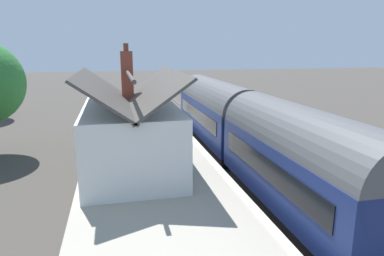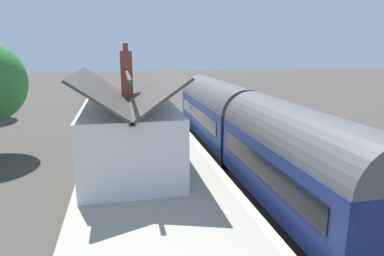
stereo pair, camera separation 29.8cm
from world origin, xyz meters
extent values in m
plane|color=#423D38|center=(0.00, 0.00, 0.00)|extent=(160.00, 160.00, 0.00)
cube|color=#A39B8C|center=(0.00, 4.16, 0.49)|extent=(32.00, 6.33, 0.98)
cube|color=beige|center=(0.00, 1.18, 0.99)|extent=(32.00, 0.36, 0.02)
cube|color=gray|center=(0.00, -1.62, 0.07)|extent=(52.00, 0.08, 0.14)
cube|color=gray|center=(0.00, -0.18, 0.07)|extent=(52.00, 0.08, 0.14)
cube|color=black|center=(1.26, -0.90, 0.35)|extent=(9.81, 2.29, 0.70)
cube|color=navy|center=(1.26, -0.90, 1.85)|extent=(10.67, 2.70, 2.30)
cylinder|color=#515154|center=(1.26, -0.90, 3.00)|extent=(10.67, 2.65, 2.65)
cube|color=black|center=(1.26, 0.47, 2.14)|extent=(9.07, 0.03, 0.80)
cylinder|color=black|center=(4.46, -0.90, 0.35)|extent=(0.70, 2.16, 0.70)
cylinder|color=black|center=(-1.94, -0.90, 0.35)|extent=(0.70, 2.16, 0.70)
cube|color=black|center=(6.62, -0.90, 2.25)|extent=(0.04, 2.16, 0.90)
cylinder|color=#F2EDCC|center=(6.64, -0.90, 1.27)|extent=(0.06, 0.24, 0.24)
cube|color=red|center=(6.68, -0.90, 0.82)|extent=(0.16, 2.56, 0.24)
cube|color=black|center=(-9.34, -0.90, 0.35)|extent=(8.77, 2.29, 0.70)
cube|color=navy|center=(-9.34, -0.90, 1.85)|extent=(9.53, 2.70, 2.30)
cylinder|color=#515154|center=(-9.34, -0.90, 3.00)|extent=(9.53, 2.65, 2.65)
cube|color=black|center=(-9.34, 0.47, 2.14)|extent=(8.10, 0.03, 0.80)
cylinder|color=black|center=(-6.48, -0.90, 0.35)|extent=(0.70, 2.16, 0.70)
cylinder|color=black|center=(-12.20, -0.90, 0.35)|extent=(0.70, 2.16, 0.70)
cube|color=white|center=(-5.18, 5.02, 2.43)|extent=(6.96, 4.02, 2.89)
cube|color=#47423D|center=(-5.18, 4.02, 4.58)|extent=(7.46, 2.27, 1.64)
cube|color=#47423D|center=(-5.18, 6.03, 4.58)|extent=(7.46, 2.27, 1.64)
cylinder|color=#47423D|center=(-5.18, 5.02, 5.29)|extent=(7.46, 0.16, 0.16)
cube|color=brown|center=(-3.30, 5.02, 5.05)|extent=(0.56, 0.56, 2.35)
cylinder|color=brown|center=(-3.30, 5.02, 6.41)|extent=(0.24, 0.24, 0.36)
cube|color=teal|center=(-6.17, 2.99, 2.03)|extent=(0.90, 0.06, 2.10)
cube|color=teal|center=(-7.57, 2.99, 2.68)|extent=(0.80, 0.05, 1.10)
cube|color=teal|center=(-4.77, 2.99, 2.68)|extent=(0.80, 0.05, 1.10)
cube|color=#26727F|center=(10.64, 3.24, 1.43)|extent=(1.41, 0.45, 0.06)
cube|color=#26727F|center=(10.65, 3.06, 1.66)|extent=(1.40, 0.16, 0.40)
cube|color=black|center=(10.08, 3.22, 1.20)|extent=(0.07, 0.36, 0.44)
cube|color=black|center=(11.20, 3.26, 1.20)|extent=(0.07, 0.36, 0.44)
cube|color=#26727F|center=(3.11, 3.01, 1.43)|extent=(1.41, 0.45, 0.06)
cube|color=#26727F|center=(3.12, 2.83, 1.66)|extent=(1.40, 0.15, 0.40)
cube|color=black|center=(2.55, 2.99, 1.20)|extent=(0.07, 0.36, 0.44)
cube|color=black|center=(3.67, 3.02, 1.20)|extent=(0.07, 0.36, 0.44)
cylinder|color=teal|center=(8.03, 4.56, 1.16)|extent=(0.46, 0.46, 0.35)
ellipsoid|color=#3D8438|center=(8.03, 4.56, 1.51)|extent=(0.50, 0.50, 0.60)
cylinder|color=black|center=(7.38, 5.49, 1.15)|extent=(0.41, 0.41, 0.33)
ellipsoid|color=#2D7233|center=(7.38, 5.49, 1.50)|extent=(0.53, 0.53, 0.48)
cylinder|color=gray|center=(2.81, 3.74, 1.13)|extent=(0.42, 0.42, 0.29)
ellipsoid|color=olive|center=(2.81, 3.74, 1.42)|extent=(0.43, 0.43, 0.44)
cone|color=#DB323F|center=(2.81, 3.74, 1.57)|extent=(0.11, 0.11, 0.17)
cone|color=black|center=(8.13, 6.40, 1.17)|extent=(0.42, 0.42, 0.38)
cylinder|color=black|center=(8.13, 6.40, 1.01)|extent=(0.23, 0.23, 0.06)
ellipsoid|color=#2D7233|center=(8.13, 6.40, 1.58)|extent=(0.61, 0.61, 0.72)
cone|color=#E22371|center=(8.13, 6.40, 1.79)|extent=(0.10, 0.10, 0.24)
cylinder|color=black|center=(8.96, 1.69, 2.52)|extent=(0.10, 0.10, 3.08)
cylinder|color=black|center=(8.96, 1.69, 3.91)|extent=(0.05, 0.50, 0.05)
cube|color=beige|center=(8.96, 1.69, 4.20)|extent=(0.24, 0.24, 0.32)
cone|color=black|center=(8.96, 1.69, 4.42)|extent=(0.32, 0.32, 0.14)
camera|label=1|loc=(-20.20, 5.68, 6.36)|focal=31.99mm
camera|label=2|loc=(-20.26, 5.39, 6.36)|focal=31.99mm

